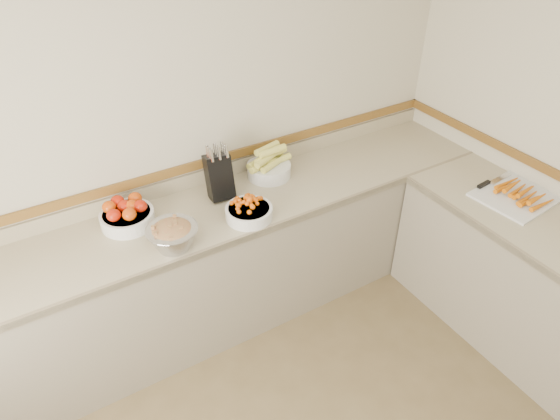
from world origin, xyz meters
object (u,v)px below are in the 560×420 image
knife_block (219,176)px  cherry_tomato_bowl (249,210)px  cutting_board (519,194)px  corn_bowl (269,166)px  tomato_bowl (127,214)px  rhubarb_bowl (173,235)px

knife_block → cherry_tomato_bowl: size_ratio=1.31×
cutting_board → corn_bowl: bearing=139.9°
tomato_bowl → cutting_board: size_ratio=0.57×
tomato_bowl → cherry_tomato_bowl: (0.64, -0.31, -0.02)m
cherry_tomato_bowl → corn_bowl: (0.34, 0.35, 0.03)m
corn_bowl → cutting_board: bearing=-40.1°
corn_bowl → tomato_bowl: bearing=-177.9°
rhubarb_bowl → cherry_tomato_bowl: bearing=3.4°
tomato_bowl → rhubarb_bowl: (0.15, -0.34, 0.02)m
knife_block → cutting_board: size_ratio=0.67×
tomato_bowl → cutting_board: 2.43m
tomato_bowl → corn_bowl: size_ratio=0.96×
tomato_bowl → cherry_tomato_bowl: bearing=-26.2°
corn_bowl → knife_block: bearing=-172.8°
knife_block → rhubarb_bowl: 0.56m
corn_bowl → rhubarb_bowl: corn_bowl is taller
corn_bowl → rhubarb_bowl: 0.91m
knife_block → tomato_bowl: bearing=178.7°
tomato_bowl → knife_block: bearing=-1.3°
knife_block → corn_bowl: knife_block is taller
rhubarb_bowl → cutting_board: size_ratio=0.52×
tomato_bowl → cherry_tomato_bowl: cherry_tomato_bowl is taller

